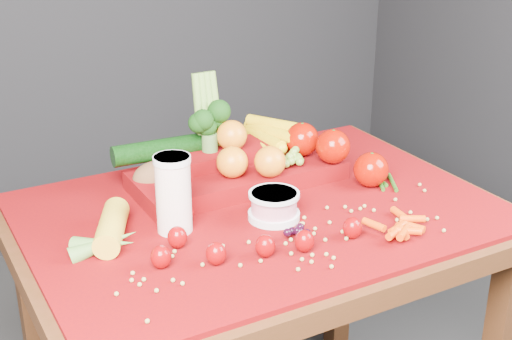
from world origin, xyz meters
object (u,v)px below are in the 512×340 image
table (260,249)px  yogurt_bowl (274,205)px  produce_mound (249,158)px  milk_glass (173,191)px

table → yogurt_bowl: yogurt_bowl is taller
yogurt_bowl → produce_mound: produce_mound is taller
milk_glass → produce_mound: size_ratio=0.28×
milk_glass → yogurt_bowl: bearing=-14.2°
milk_glass → produce_mound: 0.31m
milk_glass → yogurt_bowl: size_ratio=1.48×
table → produce_mound: bearing=71.1°
produce_mound → yogurt_bowl: bearing=-103.5°
table → milk_glass: size_ratio=6.39×
table → produce_mound: (0.05, 0.15, 0.17)m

